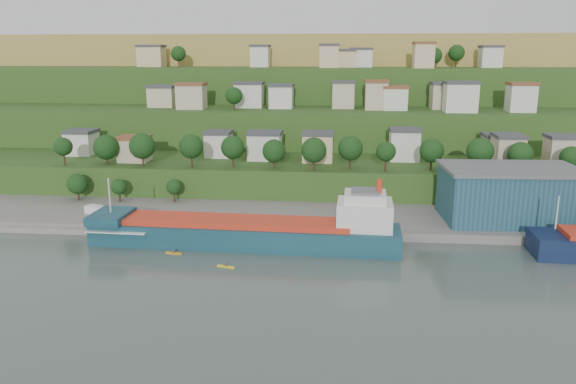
# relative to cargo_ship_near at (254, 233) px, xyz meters

# --- Properties ---
(ground) EXTENTS (500.00, 500.00, 0.00)m
(ground) POSITION_rel_cargo_ship_near_xyz_m (8.75, -9.73, -2.73)
(ground) COLOR #414F48
(ground) RESTS_ON ground
(quay) EXTENTS (220.00, 26.00, 4.00)m
(quay) POSITION_rel_cargo_ship_near_xyz_m (28.75, 18.27, -2.73)
(quay) COLOR slate
(quay) RESTS_ON ground
(pebble_beach) EXTENTS (40.00, 18.00, 2.40)m
(pebble_beach) POSITION_rel_cargo_ship_near_xyz_m (-46.25, 12.27, -2.73)
(pebble_beach) COLOR slate
(pebble_beach) RESTS_ON ground
(hillside) EXTENTS (360.00, 211.12, 96.00)m
(hillside) POSITION_rel_cargo_ship_near_xyz_m (8.77, 158.95, -2.65)
(hillside) COLOR #284719
(hillside) RESTS_ON ground
(cargo_ship_near) EXTENTS (66.85, 12.90, 17.10)m
(cargo_ship_near) POSITION_rel_cargo_ship_near_xyz_m (0.00, 0.00, 0.00)
(cargo_ship_near) COLOR #123347
(cargo_ship_near) RESTS_ON ground
(warehouse) EXTENTS (31.88, 20.47, 12.80)m
(warehouse) POSITION_rel_cargo_ship_near_xyz_m (57.83, 17.86, 5.70)
(warehouse) COLOR navy
(warehouse) RESTS_ON quay
(caravan) EXTENTS (6.47, 4.38, 2.79)m
(caravan) POSITION_rel_cargo_ship_near_xyz_m (-41.09, 13.85, -0.13)
(caravan) COLOR white
(caravan) RESTS_ON pebble_beach
(dinghy) EXTENTS (4.35, 2.45, 0.82)m
(dinghy) POSITION_rel_cargo_ship_near_xyz_m (-35.77, 10.44, -1.12)
(dinghy) COLOR silver
(dinghy) RESTS_ON pebble_beach
(kayak_orange) EXTENTS (3.60, 1.07, 0.89)m
(kayak_orange) POSITION_rel_cargo_ship_near_xyz_m (-15.89, -6.63, -2.47)
(kayak_orange) COLOR orange
(kayak_orange) RESTS_ON ground
(kayak_yellow) EXTENTS (3.62, 1.46, 0.89)m
(kayak_yellow) POSITION_rel_cargo_ship_near_xyz_m (-3.58, -13.09, -2.47)
(kayak_yellow) COLOR yellow
(kayak_yellow) RESTS_ON ground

